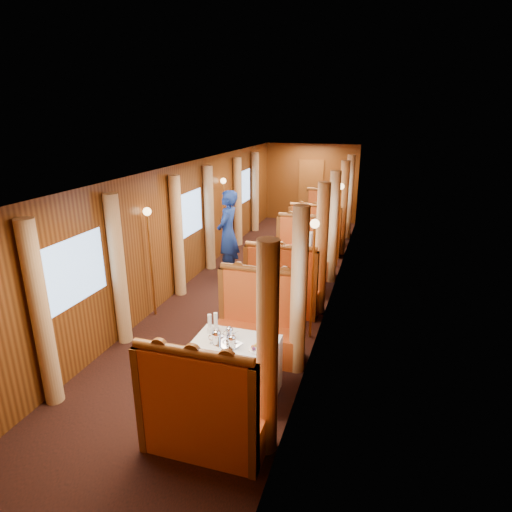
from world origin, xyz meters
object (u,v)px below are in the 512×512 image
at_px(banquette_near_aft, 258,328).
at_px(fruit_plate, 257,348).
at_px(tea_tray, 226,344).
at_px(teapot_left, 217,339).
at_px(teapot_back, 230,334).
at_px(banquette_mid_aft, 304,256).
at_px(rose_vase_mid, 293,247).
at_px(table_mid, 294,274).
at_px(banquette_mid_fwd, 282,291).
at_px(banquette_far_fwd, 315,238).
at_px(passenger, 302,245).
at_px(steward, 228,234).
at_px(banquette_far_aft, 326,220).
at_px(teapot_right, 232,343).
at_px(banquette_near_fwd, 202,418).
at_px(rose_vase_far, 321,210).
at_px(table_far, 321,230).
at_px(table_near, 235,369).

height_order(banquette_near_aft, fruit_plate, banquette_near_aft).
height_order(tea_tray, teapot_left, teapot_left).
distance_m(banquette_near_aft, teapot_back, 1.03).
xyz_separation_m(banquette_mid_aft, rose_vase_mid, (-0.03, -1.02, 0.50)).
bearing_deg(table_mid, banquette_mid_fwd, -90.00).
height_order(banquette_near_aft, table_mid, banquette_near_aft).
relative_size(banquette_far_fwd, passenger, 1.76).
distance_m(table_mid, banquette_far_fwd, 2.49).
distance_m(steward, passenger, 1.62).
bearing_deg(passenger, banquette_far_aft, 90.00).
height_order(teapot_right, rose_vase_mid, rose_vase_mid).
xyz_separation_m(banquette_far_aft, tea_tray, (-0.09, -8.08, 0.33)).
relative_size(banquette_near_fwd, banquette_near_aft, 1.00).
relative_size(rose_vase_mid, rose_vase_far, 1.00).
height_order(banquette_mid_fwd, teapot_left, banquette_mid_fwd).
xyz_separation_m(banquette_mid_fwd, table_far, (0.00, 4.51, -0.05)).
xyz_separation_m(banquette_near_aft, banquette_mid_aft, (0.00, 3.50, 0.00)).
bearing_deg(table_near, fruit_plate, -15.03).
distance_m(banquette_mid_aft, tea_tray, 4.59).
bearing_deg(banquette_near_aft, teapot_right, -89.32).
bearing_deg(teapot_left, banquette_far_aft, 71.58).
bearing_deg(table_near, banquette_far_fwd, 90.00).
bearing_deg(banquette_near_aft, teapot_back, -95.44).
distance_m(banquette_near_aft, passenger, 3.26).
height_order(banquette_mid_fwd, fruit_plate, banquette_mid_fwd).
bearing_deg(table_mid, banquette_far_aft, 90.00).
xyz_separation_m(banquette_near_aft, banquette_mid_fwd, (0.00, 1.47, 0.00)).
relative_size(fruit_plate, rose_vase_far, 0.57).
relative_size(table_mid, teapot_right, 6.32).
distance_m(teapot_left, teapot_right, 0.21).
height_order(banquette_far_fwd, banquette_far_aft, same).
relative_size(banquette_mid_aft, banquette_far_fwd, 1.00).
xyz_separation_m(table_near, banquette_near_aft, (0.00, 1.01, 0.05)).
xyz_separation_m(table_mid, table_far, (0.00, 3.50, 0.00)).
xyz_separation_m(banquette_mid_aft, banquette_far_aft, (0.00, 3.50, 0.00)).
xyz_separation_m(table_far, teapot_back, (-0.09, -6.94, 0.44)).
distance_m(table_mid, fruit_plate, 3.62).
bearing_deg(table_far, tea_tray, -90.73).
height_order(tea_tray, rose_vase_mid, rose_vase_mid).
xyz_separation_m(banquette_near_aft, teapot_left, (-0.19, -1.12, 0.40)).
xyz_separation_m(banquette_near_aft, banquette_far_fwd, (0.00, 4.97, 0.00)).
height_order(banquette_mid_aft, banquette_far_fwd, same).
height_order(table_near, banquette_mid_aft, banquette_mid_aft).
distance_m(table_mid, rose_vase_far, 3.55).
xyz_separation_m(tea_tray, teapot_right, (0.10, -0.07, 0.06)).
relative_size(banquette_far_aft, teapot_right, 8.06).
bearing_deg(rose_vase_mid, table_mid, 13.22).
xyz_separation_m(table_near, passenger, (-0.00, 4.26, 0.37)).
xyz_separation_m(banquette_mid_fwd, teapot_right, (0.01, -2.62, 0.39)).
height_order(teapot_back, passenger, passenger).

